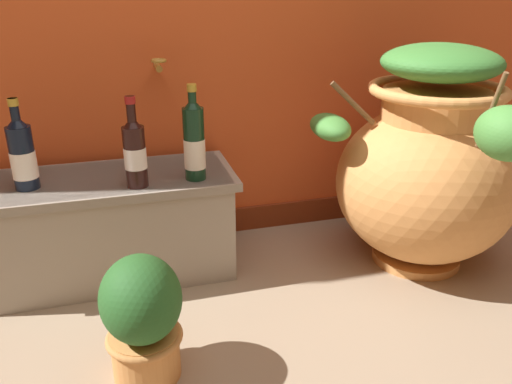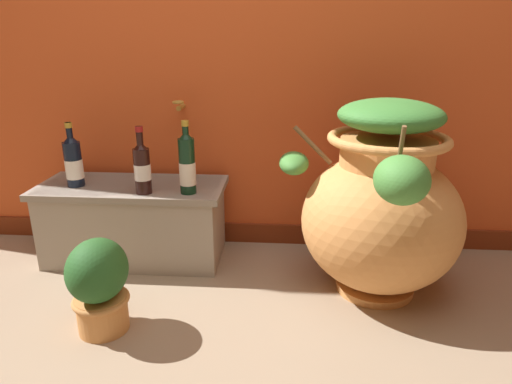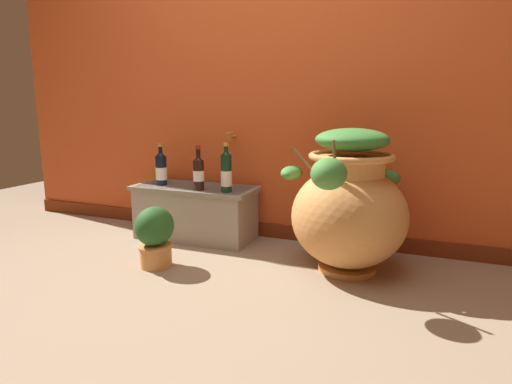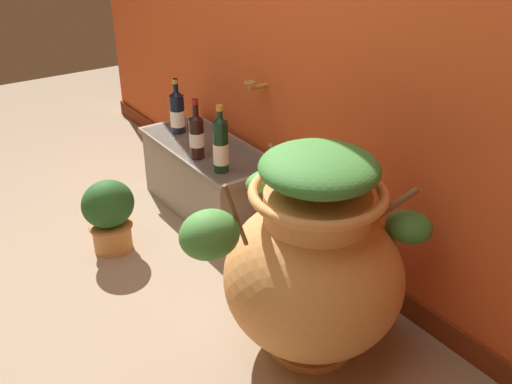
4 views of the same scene
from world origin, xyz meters
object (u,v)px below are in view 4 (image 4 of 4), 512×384
object	(u,v)px
wine_bottle_right	(197,134)
potted_shrub	(109,214)
terracotta_urn	(313,263)
wine_bottle_left	(221,145)
wine_bottle_middle	(177,111)

from	to	relation	value
wine_bottle_right	potted_shrub	xyz separation A→B (m)	(-0.04, -0.47, -0.31)
terracotta_urn	wine_bottle_right	world-z (taller)	terracotta_urn
wine_bottle_left	wine_bottle_middle	bearing A→B (deg)	173.38
wine_bottle_right	wine_bottle_middle	bearing A→B (deg)	167.20
wine_bottle_left	wine_bottle_middle	size ratio (longest dim) A/B	1.09
wine_bottle_right	potted_shrub	size ratio (longest dim) A/B	0.83
terracotta_urn	wine_bottle_right	xyz separation A→B (m)	(-1.03, 0.11, 0.12)
terracotta_urn	wine_bottle_middle	size ratio (longest dim) A/B	2.91
wine_bottle_middle	wine_bottle_right	distance (m)	0.36
potted_shrub	terracotta_urn	bearing A→B (deg)	18.69
wine_bottle_left	wine_bottle_right	bearing A→B (deg)	-175.38
terracotta_urn	wine_bottle_left	world-z (taller)	terracotta_urn
wine_bottle_right	terracotta_urn	bearing A→B (deg)	-6.24
wine_bottle_right	potted_shrub	world-z (taller)	wine_bottle_right
wine_bottle_left	wine_bottle_middle	distance (m)	0.55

